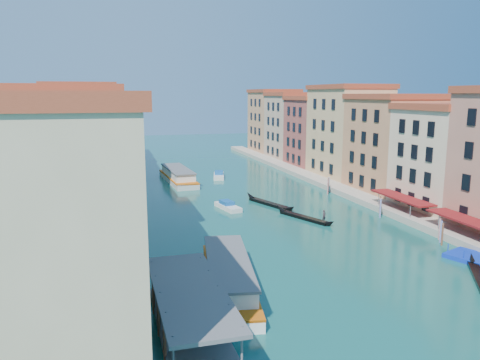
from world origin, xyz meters
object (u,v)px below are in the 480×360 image
(vaporetto_near, at_px, (228,275))
(blue_dock, at_px, (477,259))
(vaporetto_far, at_px, (178,176))
(gondola_fore, at_px, (304,216))
(vaporetto_stop, at_px, (190,315))
(gondola_right, at_px, (480,276))

(vaporetto_near, distance_m, blue_dock, 29.33)
(vaporetto_near, xyz_separation_m, blue_dock, (29.30, -0.73, -1.03))
(vaporetto_far, relative_size, blue_dock, 2.83)
(vaporetto_near, distance_m, gondola_fore, 27.98)
(vaporetto_stop, distance_m, vaporetto_near, 9.38)
(vaporetto_stop, bearing_deg, vaporetto_far, 82.34)
(vaporetto_far, height_order, blue_dock, vaporetto_far)
(gondola_fore, relative_size, gondola_right, 1.18)
(gondola_fore, bearing_deg, vaporetto_far, 88.44)
(blue_dock, bearing_deg, vaporetto_near, 157.74)
(gondola_fore, xyz_separation_m, gondola_right, (7.60, -27.24, 0.02))
(gondola_right, bearing_deg, blue_dock, 83.54)
(vaporetto_stop, height_order, vaporetto_far, vaporetto_stop)
(vaporetto_stop, distance_m, gondola_fore, 37.33)
(vaporetto_near, relative_size, gondola_right, 1.96)
(vaporetto_stop, bearing_deg, gondola_right, 4.27)
(blue_dock, bearing_deg, gondola_fore, 96.64)
(vaporetto_far, bearing_deg, gondola_right, -74.85)
(vaporetto_stop, xyz_separation_m, gondola_right, (30.43, 2.27, -1.00))
(vaporetto_stop, xyz_separation_m, blue_dock, (34.50, 7.08, -1.18))
(vaporetto_far, bearing_deg, blue_dock, -70.03)
(gondola_fore, height_order, gondola_right, gondola_fore)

